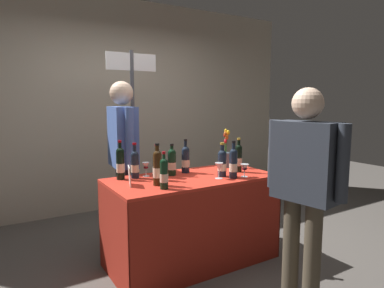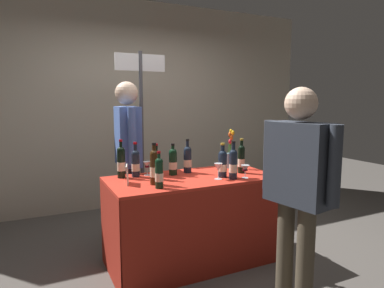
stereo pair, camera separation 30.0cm
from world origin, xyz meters
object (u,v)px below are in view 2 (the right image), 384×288
at_px(wine_glass_near_taster, 218,168).
at_px(booth_signpost, 141,117).
at_px(display_bottle_0, 173,161).
at_px(featured_wine_bottle, 136,163).
at_px(wine_glass_near_vendor, 245,169).
at_px(tasting_table, 192,204).
at_px(vendor_presenter, 128,148).
at_px(taster_foreground_right, 298,181).
at_px(flower_vase, 231,156).
at_px(wine_glass_mid, 147,165).

distance_m(wine_glass_near_taster, booth_signpost, 1.33).
relative_size(display_bottle_0, booth_signpost, 0.14).
bearing_deg(featured_wine_bottle, wine_glass_near_vendor, -28.59).
bearing_deg(tasting_table, wine_glass_near_taster, -46.05).
bearing_deg(vendor_presenter, taster_foreground_right, 29.90).
relative_size(display_bottle_0, flower_vase, 0.74).
relative_size(wine_glass_near_vendor, wine_glass_mid, 0.91).
bearing_deg(vendor_presenter, wine_glass_near_vendor, 48.46).
distance_m(tasting_table, flower_vase, 0.69).
height_order(tasting_table, taster_foreground_right, taster_foreground_right).
height_order(featured_wine_bottle, flower_vase, flower_vase).
relative_size(tasting_table, featured_wine_bottle, 4.76).
distance_m(vendor_presenter, booth_signpost, 0.58).
height_order(wine_glass_near_vendor, vendor_presenter, vendor_presenter).
xyz_separation_m(tasting_table, display_bottle_0, (-0.12, 0.16, 0.38)).
bearing_deg(wine_glass_near_taster, tasting_table, 133.95).
distance_m(featured_wine_bottle, display_bottle_0, 0.34).
xyz_separation_m(wine_glass_near_vendor, wine_glass_mid, (-0.75, 0.48, 0.01)).
height_order(flower_vase, booth_signpost, booth_signpost).
bearing_deg(booth_signpost, wine_glass_mid, -104.19).
relative_size(tasting_table, booth_signpost, 0.74).
bearing_deg(tasting_table, flower_vase, 21.28).
relative_size(wine_glass_near_taster, taster_foreground_right, 0.09).
bearing_deg(wine_glass_mid, vendor_presenter, 100.48).
xyz_separation_m(flower_vase, booth_signpost, (-0.67, 0.85, 0.37)).
bearing_deg(wine_glass_near_taster, display_bottle_0, 131.20).
bearing_deg(taster_foreground_right, wine_glass_near_taster, 1.36).
height_order(tasting_table, wine_glass_mid, wine_glass_mid).
distance_m(tasting_table, display_bottle_0, 0.43).
bearing_deg(flower_vase, wine_glass_near_vendor, -106.02).
distance_m(wine_glass_near_vendor, booth_signpost, 1.46).
bearing_deg(taster_foreground_right, display_bottle_0, 11.82).
distance_m(featured_wine_bottle, wine_glass_mid, 0.12).
height_order(vendor_presenter, taster_foreground_right, vendor_presenter).
bearing_deg(booth_signpost, wine_glass_near_vendor, -67.26).
distance_m(tasting_table, wine_glass_near_vendor, 0.58).
bearing_deg(wine_glass_mid, display_bottle_0, -21.14).
height_order(display_bottle_0, wine_glass_near_taster, display_bottle_0).
distance_m(tasting_table, wine_glass_near_taster, 0.43).
bearing_deg(tasting_table, vendor_presenter, 123.31).
xyz_separation_m(tasting_table, vendor_presenter, (-0.41, 0.63, 0.46)).
bearing_deg(tasting_table, featured_wine_bottle, 153.29).
bearing_deg(wine_glass_mid, wine_glass_near_taster, -39.20).
bearing_deg(wine_glass_near_taster, vendor_presenter, 125.91).
bearing_deg(vendor_presenter, display_bottle_0, 36.88).
height_order(tasting_table, wine_glass_near_vendor, wine_glass_near_vendor).
bearing_deg(flower_vase, wine_glass_near_taster, -133.55).
height_order(featured_wine_bottle, vendor_presenter, vendor_presenter).
height_order(wine_glass_mid, wine_glass_near_taster, wine_glass_near_taster).
height_order(wine_glass_mid, booth_signpost, booth_signpost).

